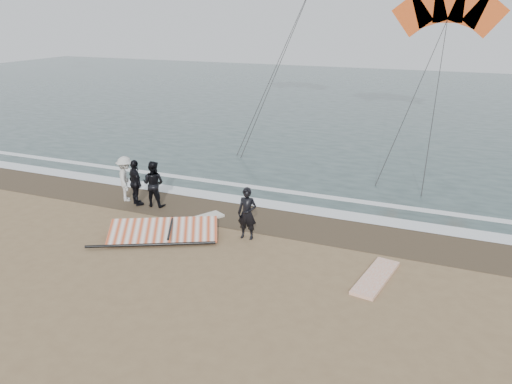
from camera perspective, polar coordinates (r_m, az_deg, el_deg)
ground at (r=15.18m, az=-4.82°, el=-9.21°), size 120.00×120.00×0.00m
sea at (r=45.76m, az=14.57°, el=9.99°), size 120.00×54.00×0.02m
wet_sand at (r=18.88m, az=1.39°, el=-3.07°), size 120.00×2.80×0.01m
foam_near at (r=20.09m, az=2.83°, el=-1.58°), size 120.00×0.90×0.01m
foam_far at (r=21.59m, az=4.36°, el=-0.05°), size 120.00×0.45×0.01m
man_main at (r=16.97m, az=-1.02°, el=-2.46°), size 0.70×0.48×1.83m
board_white at (r=15.21m, az=13.51°, el=-9.47°), size 1.08×2.52×0.10m
board_cream at (r=18.73m, az=-6.94°, el=-3.27°), size 1.62×2.26×0.09m
trio_cluster at (r=20.66m, az=-13.44°, el=1.19°), size 2.52×1.50×1.89m
sail_rig at (r=17.65m, az=-10.47°, el=-4.45°), size 3.94×3.26×0.50m
kite_red at (r=33.90m, az=21.08°, el=18.32°), size 7.47×6.64×14.76m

